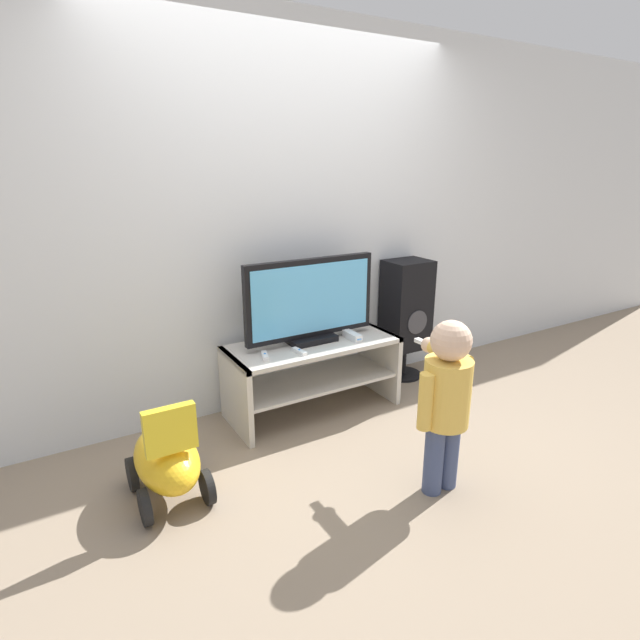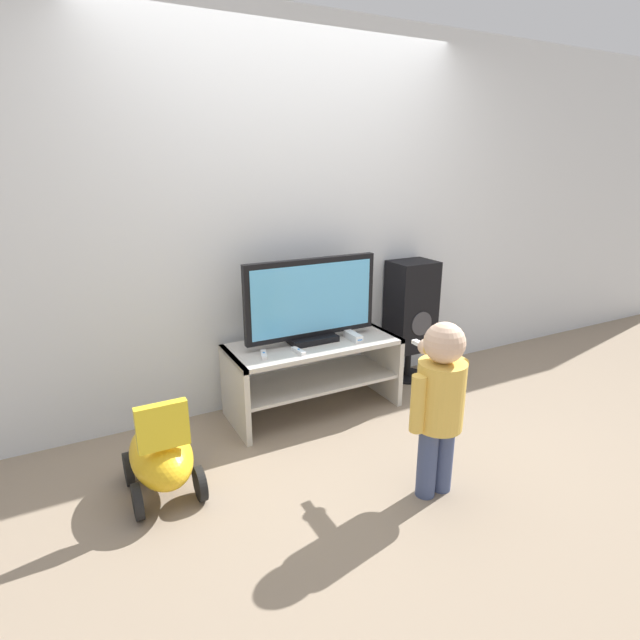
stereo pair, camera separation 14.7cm
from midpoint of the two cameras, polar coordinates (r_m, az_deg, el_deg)
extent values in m
plane|color=gray|center=(3.40, 2.47, -11.90)|extent=(16.00, 16.00, 0.00)
cube|color=silver|center=(3.49, -2.13, 11.46)|extent=(10.00, 0.06, 2.60)
cube|color=beige|center=(3.39, 0.46, -2.79)|extent=(1.17, 0.50, 0.03)
cube|color=beige|center=(3.49, 0.44, -6.86)|extent=(1.13, 0.46, 0.02)
cube|color=beige|center=(3.27, -8.44, -8.30)|extent=(0.04, 0.50, 0.51)
cube|color=beige|center=(3.76, 8.12, -4.76)|extent=(0.04, 0.50, 0.51)
cube|color=black|center=(3.40, 0.26, -2.11)|extent=(0.33, 0.20, 0.04)
cube|color=black|center=(3.31, 0.26, 2.54)|extent=(0.94, 0.05, 0.53)
cube|color=#59B2EA|center=(3.29, 0.49, 2.42)|extent=(0.87, 0.01, 0.46)
cube|color=white|center=(3.44, 5.03, -1.87)|extent=(0.06, 0.17, 0.05)
cube|color=#3F8CE5|center=(3.37, 5.85, -2.31)|extent=(0.03, 0.00, 0.01)
cube|color=white|center=(3.15, -5.11, -3.96)|extent=(0.07, 0.13, 0.02)
cylinder|color=#337FD8|center=(3.15, -5.12, -3.74)|extent=(0.01, 0.01, 0.00)
cube|color=white|center=(3.20, -1.15, -3.58)|extent=(0.05, 0.13, 0.02)
cylinder|color=#337FD8|center=(3.19, -1.15, -3.36)|extent=(0.01, 0.01, 0.00)
cylinder|color=#3F4C72|center=(2.74, 13.69, -15.54)|extent=(0.10, 0.10, 0.39)
cylinder|color=#3F4C72|center=(2.81, 15.42, -14.86)|extent=(0.10, 0.10, 0.39)
cylinder|color=#E5B74C|center=(2.60, 15.19, -8.30)|extent=(0.24, 0.24, 0.35)
sphere|color=beige|center=(2.49, 15.70, -2.54)|extent=(0.20, 0.20, 0.20)
cylinder|color=#E5B74C|center=(2.52, 12.81, -9.33)|extent=(0.07, 0.07, 0.30)
cylinder|color=#E5B74C|center=(2.73, 15.47, -3.95)|extent=(0.07, 0.30, 0.07)
sphere|color=beige|center=(2.83, 13.45, -3.01)|extent=(0.09, 0.09, 0.09)
cube|color=white|center=(2.86, 12.92, -2.77)|extent=(0.03, 0.13, 0.02)
cylinder|color=black|center=(4.16, 10.91, -6.28)|extent=(0.30, 0.30, 0.02)
cylinder|color=black|center=(4.12, 11.00, -4.81)|extent=(0.05, 0.05, 0.25)
cube|color=black|center=(3.96, 11.40, 1.58)|extent=(0.34, 0.28, 0.70)
cylinder|color=#38383D|center=(3.89, 12.61, -0.43)|extent=(0.19, 0.01, 0.19)
ellipsoid|color=gold|center=(2.79, -16.23, -14.59)|extent=(0.31, 0.56, 0.26)
cube|color=yellow|center=(2.53, -15.95, -11.60)|extent=(0.25, 0.05, 0.23)
cylinder|color=black|center=(2.97, -19.68, -15.75)|extent=(0.04, 0.18, 0.18)
cylinder|color=black|center=(3.01, -13.71, -14.68)|extent=(0.04, 0.18, 0.18)
cylinder|color=black|center=(2.71, -18.60, -19.11)|extent=(0.04, 0.18, 0.18)
cylinder|color=black|center=(2.76, -12.00, -17.84)|extent=(0.04, 0.18, 0.18)
camera|label=1|loc=(0.07, -88.70, 0.41)|focal=28.00mm
camera|label=2|loc=(0.07, 91.30, -0.41)|focal=28.00mm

